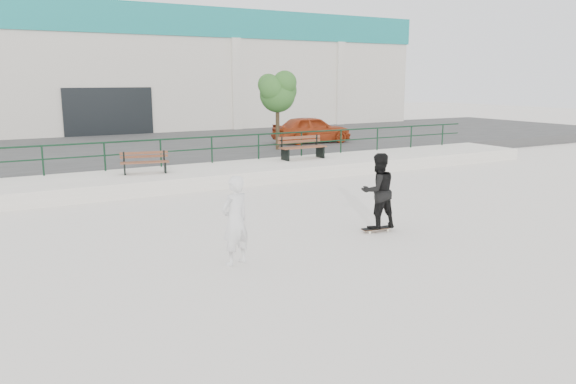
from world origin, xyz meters
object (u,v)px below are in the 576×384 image
skateboard (377,229)px  bench_right (302,148)px  standing_skater (378,191)px  seated_skater (235,221)px  bench_left (145,163)px  tree (278,91)px  red_car (312,129)px

skateboard → bench_right: bearing=76.4°
skateboard → standing_skater: size_ratio=0.43×
seated_skater → standing_skater: bearing=170.4°
bench_left → tree: (7.12, 3.57, 2.29)m
bench_right → standing_skater: 9.36m
red_car → seated_skater: red_car is taller
skateboard → standing_skater: bearing=51.0°
standing_skater → seated_skater: size_ratio=1.01×
bench_right → standing_skater: standing_skater is taller
seated_skater → tree: bearing=-139.5°
bench_left → standing_skater: bearing=-56.3°
skateboard → standing_skater: (0.00, 0.00, 0.94)m
bench_left → standing_skater: (3.36, -8.43, 0.15)m
bench_left → bench_right: size_ratio=0.83×
bench_left → tree: bearing=38.6°
bench_right → red_car: red_car is taller
bench_right → seated_skater: bearing=-128.7°
tree → red_car: (2.81, 1.61, -1.97)m
bench_left → seated_skater: bearing=-82.3°
bench_right → red_car: (3.43, 4.80, 0.22)m
standing_skater → bench_left: bearing=-62.7°
bench_left → bench_right: (6.50, 0.39, 0.09)m
bench_right → seated_skater: (-7.17, -9.40, -0.05)m
bench_right → skateboard: bench_right is taller
bench_left → bench_right: 6.51m
standing_skater → red_car: bearing=-110.2°
tree → red_car: 3.79m
red_car → skateboard: bearing=158.7°
bench_right → standing_skater: (-3.14, -8.82, 0.06)m
seated_skater → skateboard: bearing=170.4°
bench_right → skateboard: size_ratio=2.53×
red_car → standing_skater: standing_skater is taller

